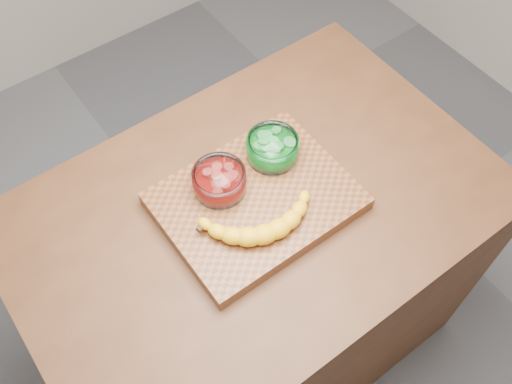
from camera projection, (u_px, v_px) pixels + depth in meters
ground at (256, 332)px, 2.15m from camera, size 3.50×3.50×0.00m
counter at (256, 282)px, 1.77m from camera, size 1.20×0.80×0.90m
cutting_board at (256, 201)px, 1.38m from camera, size 0.45×0.35×0.04m
bowl_red at (219, 181)px, 1.35m from camera, size 0.13×0.13×0.06m
bowl_green at (272, 148)px, 1.41m from camera, size 0.13×0.13×0.06m
banana at (259, 215)px, 1.31m from camera, size 0.30×0.18×0.04m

